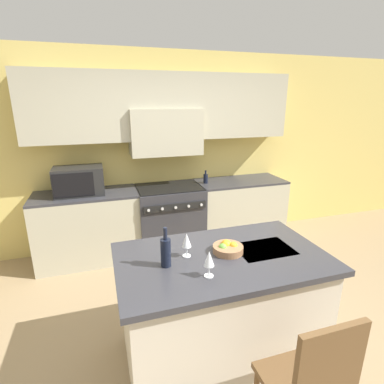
# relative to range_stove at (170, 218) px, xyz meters

# --- Properties ---
(ground_plane) EXTENTS (10.00, 10.00, 0.00)m
(ground_plane) POSITION_rel_range_stove_xyz_m (0.00, -1.90, -0.46)
(ground_plane) COLOR #997F5B
(back_cabinetry) EXTENTS (10.00, 0.46, 2.70)m
(back_cabinetry) POSITION_rel_range_stove_xyz_m (0.00, 0.27, 1.13)
(back_cabinetry) COLOR #DBC166
(back_cabinetry) RESTS_ON ground_plane
(back_counter) EXTENTS (3.46, 0.62, 0.92)m
(back_counter) POSITION_rel_range_stove_xyz_m (-0.00, 0.02, -0.00)
(back_counter) COLOR #B2AD93
(back_counter) RESTS_ON ground_plane
(range_stove) EXTENTS (0.89, 0.70, 0.93)m
(range_stove) POSITION_rel_range_stove_xyz_m (0.00, 0.00, 0.00)
(range_stove) COLOR #2D2D33
(range_stove) RESTS_ON ground_plane
(microwave) EXTENTS (0.59, 0.38, 0.35)m
(microwave) POSITION_rel_range_stove_xyz_m (-1.14, 0.02, 0.63)
(microwave) COLOR black
(microwave) RESTS_ON back_counter
(kitchen_island) EXTENTS (1.58, 0.94, 0.94)m
(kitchen_island) POSITION_rel_range_stove_xyz_m (-0.05, -1.98, 0.01)
(kitchen_island) COLOR beige
(kitchen_island) RESTS_ON ground_plane
(island_chair) EXTENTS (0.42, 0.40, 1.03)m
(island_chair) POSITION_rel_range_stove_xyz_m (0.13, -2.82, 0.11)
(island_chair) COLOR brown
(island_chair) RESTS_ON ground_plane
(wine_bottle) EXTENTS (0.07, 0.07, 0.29)m
(wine_bottle) POSITION_rel_range_stove_xyz_m (-0.49, -1.99, 0.58)
(wine_bottle) COLOR black
(wine_bottle) RESTS_ON kitchen_island
(wine_glass_near) EXTENTS (0.07, 0.07, 0.18)m
(wine_glass_near) POSITION_rel_range_stove_xyz_m (-0.25, -2.20, 0.60)
(wine_glass_near) COLOR white
(wine_glass_near) RESTS_ON kitchen_island
(wine_glass_far) EXTENTS (0.07, 0.07, 0.18)m
(wine_glass_far) POSITION_rel_range_stove_xyz_m (-0.31, -1.90, 0.60)
(wine_glass_far) COLOR white
(wine_glass_far) RESTS_ON kitchen_island
(fruit_bowl) EXTENTS (0.23, 0.23, 0.09)m
(fruit_bowl) POSITION_rel_range_stove_xyz_m (0.01, -1.93, 0.51)
(fruit_bowl) COLOR #996B47
(fruit_bowl) RESTS_ON kitchen_island
(oil_bottle_on_counter) EXTENTS (0.06, 0.06, 0.18)m
(oil_bottle_on_counter) POSITION_rel_range_stove_xyz_m (0.54, 0.04, 0.53)
(oil_bottle_on_counter) COLOR black
(oil_bottle_on_counter) RESTS_ON back_counter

